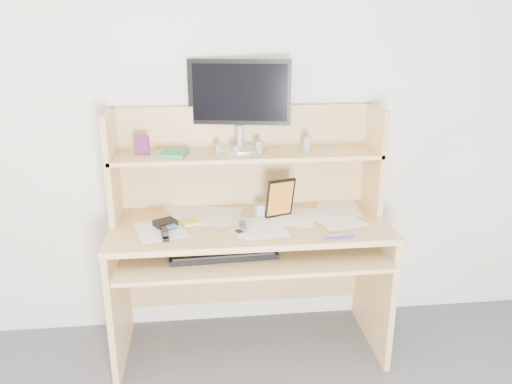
{
  "coord_description": "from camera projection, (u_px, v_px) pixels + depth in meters",
  "views": [
    {
      "loc": [
        -0.23,
        -0.87,
        1.69
      ],
      "look_at": [
        0.03,
        1.43,
        0.93
      ],
      "focal_mm": 35.0,
      "sensor_mm": 36.0,
      "label": 1
    }
  ],
  "objects": [
    {
      "name": "paper_clutter",
      "position": [
        250.0,
        222.0,
        2.54
      ],
      "size": [
        1.32,
        0.54,
        0.01
      ],
      "primitive_type": "cube",
      "color": "silver",
      "rests_on": "desk"
    },
    {
      "name": "back_wall",
      "position": [
        244.0,
        114.0,
        2.69
      ],
      "size": [
        3.6,
        0.04,
        2.5
      ],
      "primitive_type": "cube",
      "color": "silver",
      "rests_on": "floor"
    },
    {
      "name": "chip_stack_a",
      "position": [
        219.0,
        149.0,
        2.55
      ],
      "size": [
        0.04,
        0.04,
        0.05
      ],
      "primitive_type": "cylinder",
      "rotation": [
        0.0,
        0.0,
        0.01
      ],
      "color": "black",
      "rests_on": "desk"
    },
    {
      "name": "tv_remote",
      "position": [
        242.0,
        227.0,
        2.45
      ],
      "size": [
        0.12,
        0.16,
        0.02
      ],
      "primitive_type": "cube",
      "rotation": [
        0.0,
        0.0,
        -0.57
      ],
      "color": "#A1A19C",
      "rests_on": "paper_clutter"
    },
    {
      "name": "desk",
      "position": [
        248.0,
        226.0,
        2.64
      ],
      "size": [
        1.4,
        0.7,
        1.3
      ],
      "color": "tan",
      "rests_on": "floor"
    },
    {
      "name": "chip_stack_b",
      "position": [
        259.0,
        147.0,
        2.55
      ],
      "size": [
        0.05,
        0.05,
        0.06
      ],
      "primitive_type": "cylinder",
      "rotation": [
        0.0,
        0.0,
        -0.21
      ],
      "color": "white",
      "rests_on": "desk"
    },
    {
      "name": "game_case",
      "position": [
        280.0,
        198.0,
        2.56
      ],
      "size": [
        0.15,
        0.06,
        0.21
      ],
      "primitive_type": "cube",
      "rotation": [
        0.0,
        0.0,
        0.32
      ],
      "color": "black",
      "rests_on": "paper_clutter"
    },
    {
      "name": "shelf_book",
      "position": [
        174.0,
        153.0,
        2.52
      ],
      "size": [
        0.15,
        0.19,
        0.02
      ],
      "primitive_type": "cube",
      "rotation": [
        0.0,
        0.0,
        -0.17
      ],
      "color": "#2D714E",
      "rests_on": "desk"
    },
    {
      "name": "card_box",
      "position": [
        142.0,
        145.0,
        2.51
      ],
      "size": [
        0.07,
        0.04,
        0.1
      ],
      "primitive_type": "cube",
      "rotation": [
        0.0,
        0.0,
        -0.24
      ],
      "color": "maroon",
      "rests_on": "desk"
    },
    {
      "name": "chip_stack_d",
      "position": [
        307.0,
        144.0,
        2.59
      ],
      "size": [
        0.04,
        0.04,
        0.08
      ],
      "primitive_type": "cylinder",
      "rotation": [
        0.0,
        0.0,
        -0.03
      ],
      "color": "white",
      "rests_on": "desk"
    },
    {
      "name": "monitor",
      "position": [
        240.0,
        102.0,
        2.58
      ],
      "size": [
        0.53,
        0.27,
        0.46
      ],
      "rotation": [
        0.0,
        0.0,
        -0.2
      ],
      "color": "silver",
      "rests_on": "desk"
    },
    {
      "name": "chip_stack_c",
      "position": [
        236.0,
        150.0,
        2.52
      ],
      "size": [
        0.05,
        0.05,
        0.05
      ],
      "primitive_type": "cylinder",
      "rotation": [
        0.0,
        0.0,
        0.4
      ],
      "color": "black",
      "rests_on": "desk"
    },
    {
      "name": "keyboard",
      "position": [
        223.0,
        252.0,
        2.4
      ],
      "size": [
        0.52,
        0.21,
        0.04
      ],
      "rotation": [
        0.0,
        0.0,
        0.05
      ],
      "color": "black",
      "rests_on": "desk"
    },
    {
      "name": "wallet",
      "position": [
        165.0,
        223.0,
        2.48
      ],
      "size": [
        0.13,
        0.13,
        0.03
      ],
      "primitive_type": "cube",
      "rotation": [
        0.0,
        0.0,
        0.56
      ],
      "color": "black",
      "rests_on": "paper_clutter"
    },
    {
      "name": "stapler",
      "position": [
        165.0,
        233.0,
        2.35
      ],
      "size": [
        0.05,
        0.12,
        0.04
      ],
      "primitive_type": "cube",
      "rotation": [
        0.0,
        0.0,
        0.15
      ],
      "color": "black",
      "rests_on": "paper_clutter"
    },
    {
      "name": "sticky_note_pad",
      "position": [
        190.0,
        222.0,
        2.53
      ],
      "size": [
        0.11,
        0.11,
        0.01
      ],
      "primitive_type": "cube",
      "rotation": [
        0.0,
        0.0,
        0.37
      ],
      "color": "#FFE643",
      "rests_on": "desk"
    },
    {
      "name": "flip_phone",
      "position": [
        239.0,
        232.0,
        2.37
      ],
      "size": [
        0.09,
        0.11,
        0.02
      ],
      "primitive_type": "cube",
      "rotation": [
        0.0,
        0.0,
        0.45
      ],
      "color": "silver",
      "rests_on": "paper_clutter"
    },
    {
      "name": "digital_camera",
      "position": [
        266.0,
        210.0,
        2.62
      ],
      "size": [
        0.1,
        0.05,
        0.05
      ],
      "primitive_type": "cube",
      "rotation": [
        0.0,
        0.0,
        -0.21
      ],
      "color": "#BDBDC0",
      "rests_on": "paper_clutter"
    },
    {
      "name": "blue_pen",
      "position": [
        339.0,
        237.0,
        2.33
      ],
      "size": [
        0.15,
        0.02,
        0.01
      ],
      "primitive_type": "cylinder",
      "rotation": [
        1.57,
        0.0,
        1.63
      ],
      "color": "#1922C2",
      "rests_on": "paper_clutter"
    }
  ]
}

